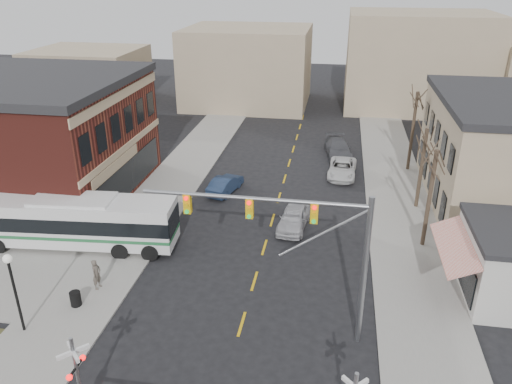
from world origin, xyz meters
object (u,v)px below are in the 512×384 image
(car_a, at_px, (294,217))
(pedestrian_near, at_px, (97,274))
(trash_bin, at_px, (76,299))
(car_c, at_px, (342,169))
(transit_bus, at_px, (76,221))
(rr_crossing_west, at_px, (88,379))
(car_d, at_px, (338,148))
(car_b, at_px, (225,184))
(street_lamp, at_px, (12,278))
(pedestrian_far, at_px, (89,236))
(traffic_signal_mast, at_px, (304,235))

(car_a, height_order, pedestrian_near, pedestrian_near)
(trash_bin, xyz_separation_m, car_c, (14.33, 21.60, 0.17))
(transit_bus, distance_m, trash_bin, 7.04)
(rr_crossing_west, xyz_separation_m, pedestrian_near, (-3.80, 8.39, -0.92))
(transit_bus, relative_size, car_d, 2.43)
(car_b, height_order, car_c, car_b)
(transit_bus, bearing_deg, car_c, 41.59)
(car_a, xyz_separation_m, car_c, (3.35, 10.40, -0.09))
(transit_bus, relative_size, car_a, 2.85)
(pedestrian_near, bearing_deg, car_a, -42.72)
(car_a, bearing_deg, pedestrian_near, -132.09)
(street_lamp, distance_m, pedestrian_far, 8.66)
(car_b, bearing_deg, car_a, 153.38)
(trash_bin, distance_m, pedestrian_near, 1.87)
(rr_crossing_west, height_order, pedestrian_far, rr_crossing_west)
(street_lamp, xyz_separation_m, trash_bin, (1.66, 2.37, -2.78))
(street_lamp, xyz_separation_m, car_d, (15.54, 29.17, -2.53))
(rr_crossing_west, bearing_deg, car_d, 74.00)
(traffic_signal_mast, distance_m, pedestrian_near, 12.98)
(trash_bin, relative_size, car_b, 0.19)
(car_c, height_order, pedestrian_far, pedestrian_far)
(car_a, distance_m, pedestrian_far, 14.09)
(traffic_signal_mast, height_order, pedestrian_near, traffic_signal_mast)
(car_b, bearing_deg, transit_bus, 65.95)
(transit_bus, bearing_deg, trash_bin, -64.22)
(car_a, xyz_separation_m, car_d, (2.89, 15.60, 0.00))
(trash_bin, relative_size, car_a, 0.18)
(traffic_signal_mast, distance_m, car_d, 27.46)
(car_d, bearing_deg, rr_crossing_west, -114.69)
(street_lamp, xyz_separation_m, car_b, (6.42, 18.77, -2.61))
(car_b, height_order, pedestrian_far, pedestrian_far)
(trash_bin, distance_m, car_b, 17.08)
(car_b, bearing_deg, pedestrian_far, 70.02)
(trash_bin, distance_m, car_a, 15.69)
(car_a, bearing_deg, car_d, 85.37)
(rr_crossing_west, relative_size, car_d, 1.02)
(car_b, bearing_deg, traffic_signal_mast, 128.06)
(pedestrian_near, bearing_deg, rr_crossing_west, -150.40)
(traffic_signal_mast, distance_m, car_b, 18.94)
(transit_bus, height_order, car_a, transit_bus)
(car_a, relative_size, car_d, 0.85)
(transit_bus, relative_size, street_lamp, 2.97)
(street_lamp, height_order, trash_bin, street_lamp)
(pedestrian_near, distance_m, pedestrian_far, 4.94)
(rr_crossing_west, height_order, car_d, rr_crossing_west)
(car_a, relative_size, pedestrian_near, 2.51)
(car_d, distance_m, pedestrian_far, 26.26)
(car_d, distance_m, pedestrian_near, 28.43)
(rr_crossing_west, height_order, car_b, rr_crossing_west)
(car_d, height_order, pedestrian_far, pedestrian_far)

